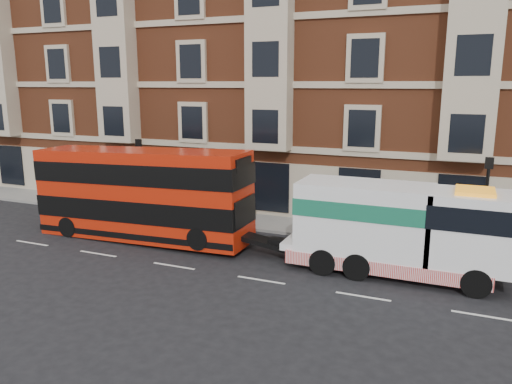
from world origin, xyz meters
TOP-DOWN VIEW (x-y plane):
  - ground at (0.00, 0.00)m, footprint 120.00×120.00m
  - sidewalk at (0.00, 7.50)m, footprint 90.00×3.00m
  - victorian_terrace at (0.50, 15.00)m, footprint 45.00×12.00m
  - lamp_post_west at (-6.00, 6.20)m, footprint 0.35×0.15m
  - lamp_post_east at (12.00, 6.20)m, footprint 0.35×0.15m
  - double_decker_bus at (-3.38, 2.64)m, footprint 11.01×2.53m
  - tow_truck at (8.67, 2.64)m, footprint 8.82×2.61m
  - pedestrian at (-13.14, 6.95)m, footprint 0.73×0.72m

SIDE VIEW (x-z plane):
  - ground at x=0.00m, z-range 0.00..0.00m
  - sidewalk at x=0.00m, z-range 0.00..0.15m
  - pedestrian at x=-13.14m, z-range 0.15..1.84m
  - tow_truck at x=8.67m, z-range 0.11..3.78m
  - double_decker_bus at x=-3.38m, z-range 0.13..4.59m
  - lamp_post_west at x=-6.00m, z-range 0.50..4.85m
  - lamp_post_east at x=12.00m, z-range 0.50..4.85m
  - victorian_terrace at x=0.50m, z-range -0.13..20.27m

